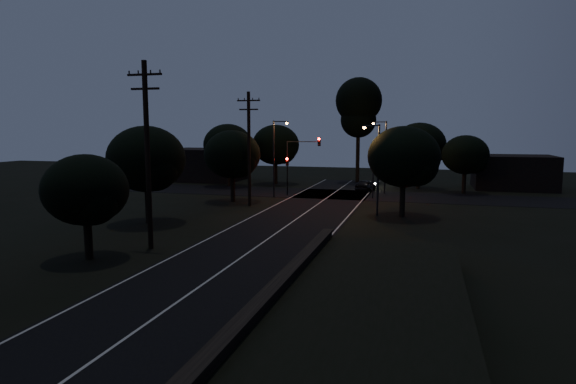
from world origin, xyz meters
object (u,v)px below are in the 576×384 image
Objects in this scene: car at (366,185)px; tall_pine at (359,107)px; signal_mast at (302,155)px; streetlight_b at (384,152)px; streetlight_a at (275,153)px; utility_pole_far at (249,147)px; signal_left at (287,169)px; utility_pole_mid at (147,153)px; streetlight_c at (376,163)px; signal_right at (373,171)px.

tall_pine is at bearing -66.89° from car.
streetlight_b reaches higher than signal_mast.
streetlight_a reaches higher than car.
utility_pole_far reaches higher than streetlight_b.
streetlight_b is (9.91, 4.01, 1.80)m from signal_left.
car is (9.20, 13.72, -4.81)m from utility_pole_far.
utility_pole_mid is at bearing -90.00° from utility_pole_far.
utility_pole_mid is at bearing -99.93° from tall_pine.
signal_mast is (1.69, 0.00, 1.50)m from signal_left.
streetlight_c is at bearing -9.60° from utility_pole_far.
signal_mast is 0.78× the size of streetlight_a.
signal_right is 4.45m from streetlight_b.
utility_pole_far is at bearing -111.11° from signal_mast.
utility_pole_mid is 40.84m from tall_pine.
signal_left is at bearing -157.95° from streetlight_b.
signal_mast is 1.57× the size of car.
signal_mast is at bearing 68.89° from utility_pole_far.
utility_pole_far is (0.00, 17.00, -0.25)m from utility_pole_mid.
streetlight_b is (10.61, 6.00, 0.00)m from streetlight_a.
utility_pole_far is 1.31× the size of streetlight_a.
signal_left is at bearing 70.41° from streetlight_a.
signal_mast is (-3.91, -15.01, -5.70)m from tall_pine.
signal_right is (10.60, 7.99, -2.65)m from utility_pole_far.
signal_right is at bearing 11.34° from streetlight_a.
streetlight_b is at bearing 80.00° from signal_right.
utility_pole_far is at bearing -133.30° from streetlight_b.
tall_pine is at bearing 103.49° from signal_right.
signal_left is at bearing 80.06° from utility_pole_far.
utility_pole_mid is at bearing -128.26° from streetlight_c.
utility_pole_mid reaches higher than signal_left.
utility_pole_mid is 32.47m from car.
streetlight_b is at bearing 25.99° from signal_mast.
streetlight_c reaches higher than signal_mast.
car is (-1.40, 5.73, -2.16)m from signal_right.
signal_right is 10.18m from streetlight_c.
tall_pine is 16.53m from signal_mast.
utility_pole_mid is 27.30m from signal_right.
utility_pole_mid reaches higher than signal_right.
signal_left is at bearing -110.46° from tall_pine.
utility_pole_mid reaches higher than car.
tall_pine is 1.86× the size of streetlight_c.
signal_left is 9.92m from car.
utility_pole_far is 2.63× the size of car.
streetlight_a is at bearing -168.66° from signal_right.
tall_pine is 13.36m from car.
utility_pole_mid is 17.00m from utility_pole_far.
tall_pine is 1.74× the size of streetlight_a.
utility_pole_far is at bearing 65.93° from car.
utility_pole_mid is 2.68× the size of signal_left.
utility_pole_far is at bearing -96.59° from streetlight_a.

